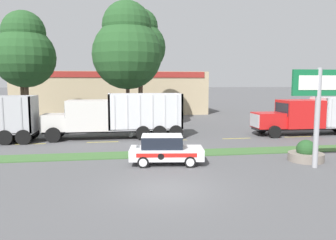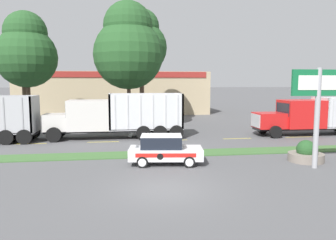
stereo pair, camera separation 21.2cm
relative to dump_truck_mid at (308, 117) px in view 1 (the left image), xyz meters
The scene contains 17 objects.
ground_plane 19.45m from the dump_truck_mid, 138.51° to the right, with size 600.00×600.00×0.00m, color #515154.
grass_verge 15.78m from the dump_truck_mid, 157.66° to the right, with size 120.00×1.93×0.06m, color #3D6633.
centre_line_3 23.18m from the dump_truck_mid, behind, with size 2.40×0.14×0.01m, color yellow.
centre_line_4 17.80m from the dump_truck_mid, behind, with size 2.40×0.14×0.01m, color yellow.
centre_line_5 12.45m from the dump_truck_mid, behind, with size 2.40×0.14×0.01m, color yellow.
centre_line_6 7.15m from the dump_truck_mid, behind, with size 2.40×0.14×0.01m, color yellow.
centre_line_7 2.41m from the dump_truck_mid, 146.25° to the right, with size 2.40×0.14×0.01m, color yellow.
dump_truck_mid is the anchor object (origin of this frame).
dump_truck_trail 17.70m from the dump_truck_mid, behind, with size 11.14×2.70×3.74m.
rally_car 16.32m from the dump_truck_mid, 148.63° to the right, with size 4.27×2.23×1.68m.
store_sign_post 12.28m from the dump_truck_mid, 119.91° to the right, with size 2.99×0.28×5.34m.
stone_planter 10.69m from the dump_truck_mid, 122.14° to the right, with size 2.01×2.01×1.25m.
store_building_backdrop 30.21m from the dump_truck_mid, 124.74° to the left, with size 26.88×12.10×6.09m.
tree_behind_left 17.98m from the dump_truck_mid, 157.39° to the left, with size 6.85×6.85×12.45m.
tree_behind_centre 27.87m from the dump_truck_mid, 160.92° to the left, with size 6.11×6.11×11.69m.
tree_behind_right 29.40m from the dump_truck_mid, 158.13° to the left, with size 4.25×4.25×11.38m.
tree_behind_far_right 18.91m from the dump_truck_mid, 143.28° to the left, with size 5.64×5.64×12.61m.
Camera 1 is at (-1.93, -13.50, 4.57)m, focal length 35.00 mm.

